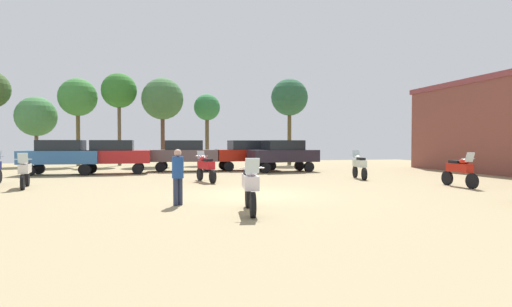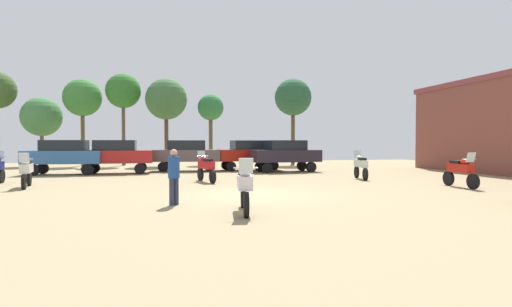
{
  "view_description": "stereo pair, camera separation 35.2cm",
  "coord_description": "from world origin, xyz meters",
  "px_view_note": "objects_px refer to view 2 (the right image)",
  "views": [
    {
      "loc": [
        -3.06,
        -13.98,
        1.88
      ],
      "look_at": [
        1.01,
        4.17,
        1.37
      ],
      "focal_mm": 28.41,
      "sensor_mm": 36.0,
      "label": 1
    },
    {
      "loc": [
        -2.72,
        -14.05,
        1.88
      ],
      "look_at": [
        1.01,
        4.17,
        1.37
      ],
      "focal_mm": 28.41,
      "sensor_mm": 36.0,
      "label": 2
    }
  ],
  "objects_px": {
    "car_2": "(187,153)",
    "person_1": "(174,173)",
    "motorcycle_3": "(206,167)",
    "motorcycle_4": "(361,165)",
    "car_5": "(285,153)",
    "tree_3": "(123,92)",
    "tree_7": "(41,117)",
    "car_4": "(115,154)",
    "car_3": "(250,153)",
    "motorcycle_1": "(461,170)",
    "motorcycle_2": "(245,185)",
    "tree_6": "(82,98)",
    "tree_5": "(293,98)",
    "tree_2": "(166,100)",
    "motorcycle_7": "(26,170)",
    "car_1": "(65,154)",
    "tree_4": "(211,109)"
  },
  "relations": [
    {
      "from": "motorcycle_3",
      "to": "car_4",
      "type": "distance_m",
      "value": 7.96
    },
    {
      "from": "car_4",
      "to": "tree_6",
      "type": "bearing_deg",
      "value": 21.43
    },
    {
      "from": "motorcycle_3",
      "to": "car_2",
      "type": "bearing_deg",
      "value": 79.13
    },
    {
      "from": "tree_5",
      "to": "tree_2",
      "type": "bearing_deg",
      "value": 176.27
    },
    {
      "from": "tree_6",
      "to": "person_1",
      "type": "bearing_deg",
      "value": -72.29
    },
    {
      "from": "car_2",
      "to": "motorcycle_3",
      "type": "bearing_deg",
      "value": -169.86
    },
    {
      "from": "motorcycle_4",
      "to": "tree_2",
      "type": "height_order",
      "value": "tree_2"
    },
    {
      "from": "tree_2",
      "to": "tree_4",
      "type": "bearing_deg",
      "value": 11.83
    },
    {
      "from": "motorcycle_3",
      "to": "car_4",
      "type": "xyz_separation_m",
      "value": [
        -4.91,
        6.24,
        0.45
      ]
    },
    {
      "from": "motorcycle_4",
      "to": "car_1",
      "type": "height_order",
      "value": "car_1"
    },
    {
      "from": "motorcycle_4",
      "to": "person_1",
      "type": "height_order",
      "value": "person_1"
    },
    {
      "from": "tree_6",
      "to": "tree_3",
      "type": "bearing_deg",
      "value": -2.34
    },
    {
      "from": "motorcycle_2",
      "to": "car_2",
      "type": "xyz_separation_m",
      "value": [
        -0.97,
        16.2,
        0.45
      ]
    },
    {
      "from": "motorcycle_1",
      "to": "motorcycle_2",
      "type": "xyz_separation_m",
      "value": [
        -9.8,
        -4.12,
        0.01
      ]
    },
    {
      "from": "tree_6",
      "to": "tree_7",
      "type": "distance_m",
      "value": 3.53
    },
    {
      "from": "motorcycle_7",
      "to": "tree_6",
      "type": "distance_m",
      "value": 16.84
    },
    {
      "from": "car_1",
      "to": "tree_6",
      "type": "xyz_separation_m",
      "value": [
        -0.87,
        9.09,
        4.21
      ]
    },
    {
      "from": "tree_2",
      "to": "tree_5",
      "type": "distance_m",
      "value": 10.52
    },
    {
      "from": "motorcycle_7",
      "to": "tree_7",
      "type": "bearing_deg",
      "value": -86.13
    },
    {
      "from": "motorcycle_2",
      "to": "tree_2",
      "type": "xyz_separation_m",
      "value": [
        -2.39,
        23.12,
        4.62
      ]
    },
    {
      "from": "car_3",
      "to": "tree_7",
      "type": "xyz_separation_m",
      "value": [
        -15.24,
        8.09,
        2.72
      ]
    },
    {
      "from": "person_1",
      "to": "tree_6",
      "type": "relative_size",
      "value": 0.24
    },
    {
      "from": "car_3",
      "to": "tree_6",
      "type": "height_order",
      "value": "tree_6"
    },
    {
      "from": "car_4",
      "to": "car_2",
      "type": "bearing_deg",
      "value": -73.0
    },
    {
      "from": "person_1",
      "to": "tree_5",
      "type": "bearing_deg",
      "value": 28.46
    },
    {
      "from": "motorcycle_2",
      "to": "motorcycle_1",
      "type": "bearing_deg",
      "value": -150.39
    },
    {
      "from": "car_4",
      "to": "tree_7",
      "type": "relative_size",
      "value": 0.79
    },
    {
      "from": "car_3",
      "to": "tree_5",
      "type": "xyz_separation_m",
      "value": [
        4.92,
        6.26,
        4.47
      ]
    },
    {
      "from": "car_2",
      "to": "person_1",
      "type": "relative_size",
      "value": 2.68
    },
    {
      "from": "tree_3",
      "to": "tree_7",
      "type": "xyz_separation_m",
      "value": [
        -6.28,
        0.63,
        -2.08
      ]
    },
    {
      "from": "motorcycle_1",
      "to": "tree_2",
      "type": "bearing_deg",
      "value": -57.24
    },
    {
      "from": "car_4",
      "to": "tree_5",
      "type": "height_order",
      "value": "tree_5"
    },
    {
      "from": "car_2",
      "to": "person_1",
      "type": "height_order",
      "value": "car_2"
    },
    {
      "from": "motorcycle_2",
      "to": "car_4",
      "type": "xyz_separation_m",
      "value": [
        -5.25,
        14.82,
        0.45
      ]
    },
    {
      "from": "tree_7",
      "to": "car_2",
      "type": "bearing_deg",
      "value": -36.06
    },
    {
      "from": "motorcycle_3",
      "to": "tree_5",
      "type": "distance_m",
      "value": 16.96
    },
    {
      "from": "motorcycle_4",
      "to": "tree_7",
      "type": "relative_size",
      "value": 0.4
    },
    {
      "from": "tree_6",
      "to": "tree_7",
      "type": "xyz_separation_m",
      "value": [
        -3.16,
        0.5,
        -1.49
      ]
    },
    {
      "from": "motorcycle_1",
      "to": "tree_7",
      "type": "xyz_separation_m",
      "value": [
        -21.86,
        20.15,
        3.17
      ]
    },
    {
      "from": "car_4",
      "to": "tree_5",
      "type": "relative_size",
      "value": 0.6
    },
    {
      "from": "motorcycle_1",
      "to": "tree_3",
      "type": "height_order",
      "value": "tree_3"
    },
    {
      "from": "motorcycle_4",
      "to": "car_5",
      "type": "xyz_separation_m",
      "value": [
        -2.39,
        5.64,
        0.46
      ]
    },
    {
      "from": "motorcycle_4",
      "to": "motorcycle_7",
      "type": "bearing_deg",
      "value": -166.58
    },
    {
      "from": "motorcycle_4",
      "to": "tree_5",
      "type": "relative_size",
      "value": 0.3
    },
    {
      "from": "motorcycle_1",
      "to": "car_4",
      "type": "xyz_separation_m",
      "value": [
        -15.06,
        10.71,
        0.46
      ]
    },
    {
      "from": "motorcycle_1",
      "to": "tree_7",
      "type": "bearing_deg",
      "value": -42.59
    },
    {
      "from": "car_1",
      "to": "car_4",
      "type": "height_order",
      "value": "same"
    },
    {
      "from": "motorcycle_3",
      "to": "car_3",
      "type": "bearing_deg",
      "value": 49.51
    },
    {
      "from": "car_5",
      "to": "tree_6",
      "type": "relative_size",
      "value": 0.65
    },
    {
      "from": "motorcycle_4",
      "to": "tree_7",
      "type": "xyz_separation_m",
      "value": [
        -19.56,
        15.73,
        3.17
      ]
    }
  ]
}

